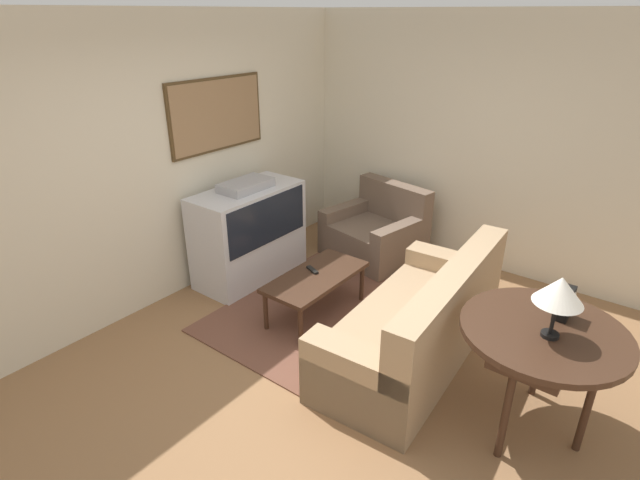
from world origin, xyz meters
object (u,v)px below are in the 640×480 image
(armchair, at_px, (376,234))
(coffee_table, at_px, (316,279))
(tv, at_px, (249,233))
(mantel_clock, at_px, (564,303))
(couch, at_px, (418,325))
(table_lamp, at_px, (560,291))
(console_table, at_px, (544,338))

(armchair, height_order, coffee_table, armchair)
(armchair, bearing_deg, tv, -112.09)
(tv, xyz_separation_m, mantel_clock, (-0.19, -3.13, 0.41))
(couch, xyz_separation_m, mantel_clock, (-0.01, -1.01, 0.61))
(coffee_table, bearing_deg, tv, 80.14)
(coffee_table, xyz_separation_m, table_lamp, (-0.28, -2.08, 0.76))
(couch, relative_size, coffee_table, 1.93)
(tv, xyz_separation_m, couch, (-0.18, -2.11, -0.20))
(coffee_table, height_order, mantel_clock, mantel_clock)
(coffee_table, distance_m, mantel_clock, 2.15)
(table_lamp, xyz_separation_m, mantel_clock, (0.27, -0.00, -0.22))
(armchair, relative_size, coffee_table, 1.08)
(couch, bearing_deg, mantel_clock, 85.78)
(couch, bearing_deg, armchair, -141.50)
(mantel_clock, bearing_deg, console_table, 169.18)
(couch, distance_m, console_table, 1.09)
(armchair, height_order, table_lamp, table_lamp)
(coffee_table, height_order, console_table, console_table)
(coffee_table, bearing_deg, mantel_clock, -90.26)
(armchair, xyz_separation_m, mantel_clock, (-1.45, -2.31, 0.64))
(armchair, relative_size, table_lamp, 2.71)
(coffee_table, xyz_separation_m, mantel_clock, (-0.01, -2.08, 0.54))
(table_lamp, bearing_deg, couch, 74.19)
(tv, bearing_deg, armchair, -32.94)
(couch, bearing_deg, console_table, 73.61)
(table_lamp, distance_m, mantel_clock, 0.35)
(table_lamp, relative_size, mantel_clock, 1.95)
(tv, relative_size, mantel_clock, 5.66)
(coffee_table, distance_m, table_lamp, 2.23)
(couch, bearing_deg, table_lamp, 70.62)
(tv, xyz_separation_m, coffee_table, (-0.18, -1.05, -0.13))
(tv, height_order, console_table, tv)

